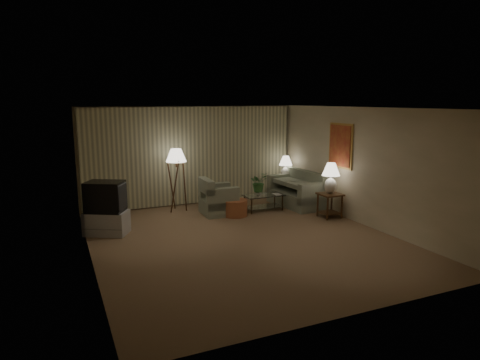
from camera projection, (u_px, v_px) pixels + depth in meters
name	position (u px, v px, depth m)	size (l,w,h in m)	color
ground	(243.00, 239.00, 8.90)	(7.00, 7.00, 0.00)	olive
room_shell	(218.00, 148.00, 9.94)	(6.04, 7.02, 2.72)	beige
sofa	(296.00, 192.00, 11.66)	(1.80, 1.07, 0.75)	gray
armchair	(219.00, 200.00, 10.82)	(0.93, 0.89, 0.73)	gray
side_table_near	(330.00, 201.00, 10.50)	(0.52, 0.52, 0.60)	#3D2010
side_table_far	(285.00, 185.00, 12.48)	(0.48, 0.40, 0.60)	#3D2010
table_lamp_near	(331.00, 176.00, 10.39)	(0.44, 0.44, 0.76)	white
table_lamp_far	(286.00, 165.00, 12.37)	(0.38, 0.38, 0.66)	white
coffee_table	(264.00, 200.00, 11.18)	(1.03, 0.56, 0.41)	silver
tv_cabinet	(107.00, 223.00, 9.21)	(1.04, 0.91, 0.50)	#B2B1B4
crt_tv	(105.00, 197.00, 9.11)	(0.93, 0.85, 0.65)	black
floor_lamp	(177.00, 179.00, 11.04)	(0.53, 0.53, 1.63)	#3D2010
ottoman	(235.00, 208.00, 10.67)	(0.61, 0.61, 0.41)	#A75438
vase	(258.00, 193.00, 11.08)	(0.13, 0.13, 0.14)	white
flowers	(259.00, 181.00, 11.02)	(0.46, 0.39, 0.51)	#336C30
book	(274.00, 194.00, 11.16)	(0.18, 0.24, 0.02)	olive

